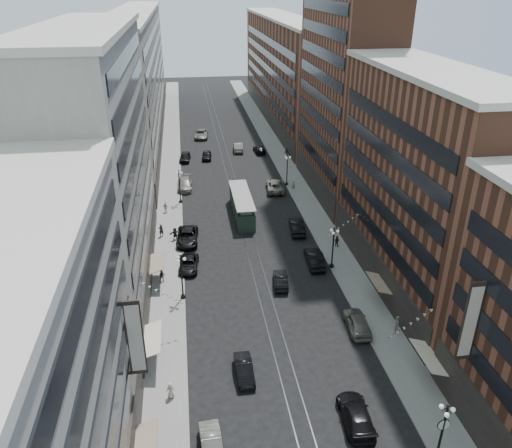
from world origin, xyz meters
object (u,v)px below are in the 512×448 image
lamppost_sw_far (182,275)px  car_9 (185,157)px  car_extra_1 (201,134)px  lamppost_sw_mid (179,185)px  pedestrian_extra_0 (161,230)px  lamppost_se_far (333,246)px  pedestrian_8 (293,185)px  pedestrian_1 (171,390)px  pedestrian_5 (175,234)px  car_7 (187,237)px  car_5 (244,370)px  car_extra_0 (315,258)px  car_2 (189,264)px  car_13 (207,155)px  car_4 (357,322)px  car_extra_2 (281,280)px  lamppost_se_mid (287,169)px  pedestrian_4 (397,324)px  pedestrian_7 (337,241)px  car_11 (275,186)px  car_6 (356,415)px  pedestrian_2 (162,276)px  streetcar (242,206)px  car_8 (185,184)px  car_10 (297,227)px  pedestrian_9 (287,152)px  car_12 (259,149)px  lamppost_se_near (443,430)px  car_1 (212,446)px

lamppost_sw_far → car_9: 47.80m
car_9 → car_extra_1: size_ratio=0.79×
lamppost_sw_mid → pedestrian_extra_0: size_ratio=3.05×
lamppost_se_far → pedestrian_8: lamppost_se_far is taller
pedestrian_1 → pedestrian_5: (0.39, 29.15, 0.10)m
pedestrian_1 → car_7: pedestrian_1 is taller
car_7 → car_5: bearing=-76.5°
car_extra_0 → pedestrian_extra_0: (-19.28, 10.41, 0.17)m
lamppost_sw_far → car_2: bearing=82.9°
lamppost_se_far → car_13: lamppost_se_far is taller
car_4 → car_extra_2: car_4 is taller
lamppost_se_mid → pedestrian_4: size_ratio=2.90×
car_7 → pedestrian_7: bearing=-8.4°
car_4 → car_11: size_ratio=0.82×
car_6 → car_extra_2: (-2.19, 20.84, -0.08)m
lamppost_sw_far → pedestrian_2: (-2.37, 3.71, -2.17)m
car_6 → car_extra_2: bearing=-80.0°
pedestrian_2 → pedestrian_7: bearing=15.0°
lamppost_se_far → car_extra_1: (-13.35, 59.38, -2.22)m
car_extra_0 → pedestrian_2: bearing=7.7°
car_4 → pedestrian_4: 3.92m
car_6 → pedestrian_8: (5.49, 49.46, 0.14)m
lamppost_se_far → car_2: bearing=172.3°
pedestrian_1 → car_11: car_11 is taller
streetcar → car_8: bearing=124.8°
pedestrian_8 → car_8: bearing=-12.7°
car_8 → car_10: size_ratio=1.12×
pedestrian_extra_0 → pedestrian_9: bearing=-143.8°
pedestrian_extra_0 → streetcar: bearing=-171.8°
pedestrian_1 → car_7: (2.04, 28.37, -0.08)m
lamppost_se_far → car_9: size_ratio=1.12×
lamppost_sw_far → car_6: size_ratio=0.98×
pedestrian_4 → pedestrian_8: 39.12m
pedestrian_1 → car_extra_0: (17.75, 20.00, -0.04)m
pedestrian_9 → pedestrian_extra_0: size_ratio=1.00×
car_6 → pedestrian_4: pedestrian_4 is taller
pedestrian_5 → car_13: bearing=70.0°
pedestrian_7 → car_extra_0: car_extra_0 is taller
car_6 → lamppost_se_mid: bearing=-91.4°
pedestrian_4 → car_9: (-20.26, 57.02, -0.26)m
lamppost_sw_mid → car_5: (5.30, -40.08, -2.38)m
lamppost_se_mid → car_9: (-17.33, 15.73, -2.26)m
car_12 → lamppost_se_near: bearing=88.4°
car_extra_1 → car_12: bearing=-42.5°
car_1 → car_4: car_4 is taller
car_4 → car_5: (-12.30, -4.98, -0.17)m
car_4 → car_13: bearing=-73.9°
car_12 → lamppost_se_far: bearing=89.3°
lamppost_se_near → pedestrian_8: size_ratio=3.41×
car_extra_2 → pedestrian_8: bearing=-97.9°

